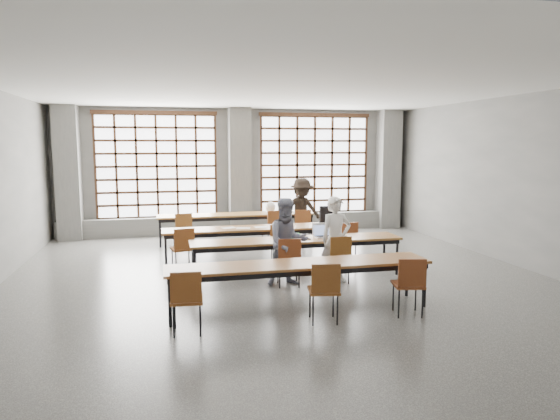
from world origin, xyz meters
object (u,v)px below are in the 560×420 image
(green_box, at_px, (293,236))
(desk_row_d, at_px, (300,267))
(chair_front_right, at_px, (338,254))
(red_pouch, at_px, (187,296))
(chair_mid_right, at_px, (347,238))
(chair_back_left, at_px, (183,227))
(chair_near_left, at_px, (187,295))
(laptop_front, at_px, (323,233))
(mouse, at_px, (345,236))
(desk_row_c, at_px, (297,242))
(backpack, at_px, (327,215))
(chair_mid_centre, at_px, (280,241))
(desk_row_b, at_px, (257,230))
(student_female, at_px, (288,242))
(chair_front_left, at_px, (289,257))
(plastic_bag, at_px, (270,207))
(student_back, at_px, (302,211))
(chair_mid_left, at_px, (183,245))
(laptop_back, at_px, (286,209))
(chair_near_mid, at_px, (325,286))
(chair_back_right, at_px, (303,223))
(chair_near_right, at_px, (410,280))
(phone, at_px, (307,239))
(student_male, at_px, (336,240))
(desk_row_a, at_px, (237,216))

(green_box, bearing_deg, desk_row_d, -101.68)
(chair_front_right, distance_m, red_pouch, 3.29)
(desk_row_d, distance_m, chair_mid_right, 3.26)
(chair_back_left, distance_m, chair_near_left, 5.54)
(laptop_front, distance_m, mouse, 0.43)
(desk_row_c, bearing_deg, red_pouch, -131.63)
(backpack, bearing_deg, chair_mid_centre, -139.99)
(desk_row_b, height_order, chair_mid_right, chair_mid_right)
(chair_front_right, height_order, student_female, student_female)
(chair_front_left, xyz_separation_m, student_female, (0.01, 0.13, 0.24))
(chair_mid_right, relative_size, plastic_bag, 3.08)
(student_back, bearing_deg, chair_back_left, 172.85)
(chair_mid_left, height_order, chair_mid_right, same)
(desk_row_d, bearing_deg, green_box, 78.32)
(laptop_back, bearing_deg, chair_near_left, -114.65)
(plastic_bag, bearing_deg, green_box, -95.12)
(chair_front_right, bearing_deg, chair_near_mid, -114.92)
(chair_mid_right, relative_size, backpack, 2.20)
(chair_back_right, bearing_deg, desk_row_c, -107.55)
(red_pouch, bearing_deg, student_back, 60.75)
(chair_near_right, height_order, phone, chair_near_right)
(backpack, bearing_deg, desk_row_d, -103.47)
(desk_row_d, distance_m, student_back, 5.24)
(mouse, relative_size, plastic_bag, 0.34)
(desk_row_c, relative_size, plastic_bag, 13.99)
(chair_mid_centre, height_order, chair_front_left, same)
(mouse, distance_m, red_pouch, 3.93)
(chair_near_left, relative_size, student_female, 0.56)
(mouse, bearing_deg, chair_mid_left, 163.91)
(chair_back_right, height_order, red_pouch, chair_back_right)
(chair_front_right, distance_m, student_male, 0.28)
(chair_mid_left, relative_size, student_male, 0.56)
(desk_row_c, height_order, chair_front_left, chair_front_left)
(desk_row_b, relative_size, green_box, 16.00)
(chair_mid_left, distance_m, chair_mid_centre, 1.96)
(chair_mid_left, height_order, plastic_bag, plastic_bag)
(mouse, distance_m, green_box, 1.01)
(chair_mid_centre, distance_m, student_back, 2.57)
(chair_mid_left, bearing_deg, chair_near_left, -91.35)
(green_box, bearing_deg, chair_near_mid, -94.80)
(laptop_back, height_order, plastic_bag, plastic_bag)
(desk_row_b, relative_size, mouse, 40.82)
(chair_mid_centre, bearing_deg, chair_front_right, -64.04)
(chair_near_right, height_order, laptop_back, laptop_back)
(chair_mid_right, relative_size, laptop_back, 2.31)
(chair_mid_left, distance_m, red_pouch, 3.28)
(chair_front_left, xyz_separation_m, mouse, (1.26, 0.61, 0.21))
(chair_back_left, relative_size, chair_near_right, 1.00)
(desk_row_a, bearing_deg, student_female, -85.55)
(chair_front_right, relative_size, plastic_bag, 3.08)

